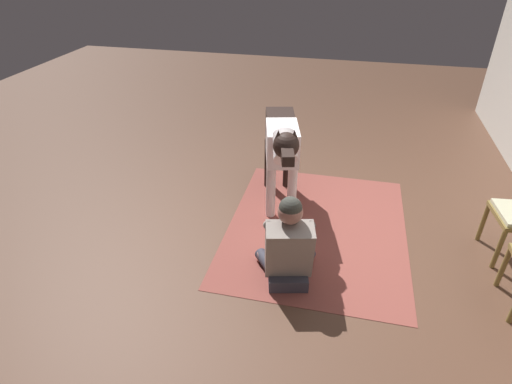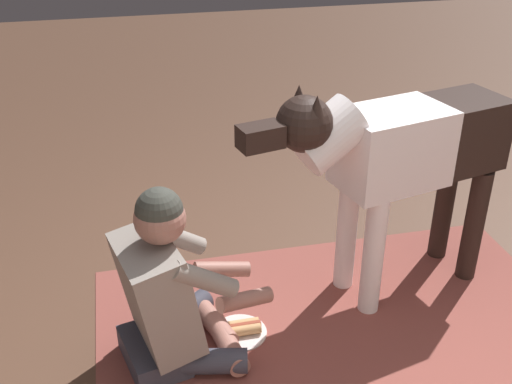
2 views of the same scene
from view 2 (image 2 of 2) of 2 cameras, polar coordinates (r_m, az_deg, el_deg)
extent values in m
plane|color=brown|center=(2.98, 8.83, -13.76)|extent=(13.96, 13.96, 0.00)
cube|color=brown|center=(2.93, 9.05, -14.57)|extent=(2.28, 1.83, 0.01)
cube|color=#3C3D4B|center=(2.87, -9.26, -14.16)|extent=(0.31, 0.39, 0.12)
cylinder|color=#3C3D4B|center=(3.02, -7.26, -11.44)|extent=(0.38, 0.33, 0.11)
cylinder|color=#A36C5F|center=(3.01, -4.05, -11.55)|extent=(0.20, 0.37, 0.09)
cylinder|color=#3C3D4B|center=(2.80, -5.03, -15.16)|extent=(0.41, 0.19, 0.11)
cylinder|color=#A36C5F|center=(2.89, -2.71, -13.51)|extent=(0.15, 0.37, 0.09)
cube|color=gray|center=(2.69, -8.99, -9.15)|extent=(0.38, 0.46, 0.52)
cylinder|color=gray|center=(2.78, -7.45, -4.08)|extent=(0.30, 0.15, 0.24)
cylinder|color=#A36C5F|center=(2.91, -3.13, -7.06)|extent=(0.27, 0.09, 0.12)
cylinder|color=gray|center=(2.51, -4.73, -7.97)|extent=(0.30, 0.15, 0.24)
cylinder|color=#A36C5F|center=(2.73, -1.01, -9.81)|extent=(0.28, 0.17, 0.12)
sphere|color=#A36C5F|center=(2.50, -8.78, -2.45)|extent=(0.21, 0.21, 0.21)
sphere|color=#393B34|center=(2.48, -8.84, -1.72)|extent=(0.19, 0.19, 0.19)
cylinder|color=white|center=(3.02, 10.64, -5.80)|extent=(0.10, 0.10, 0.63)
cylinder|color=white|center=(3.17, 8.27, -3.78)|extent=(0.10, 0.10, 0.63)
cylinder|color=black|center=(3.39, 19.27, -2.92)|extent=(0.10, 0.10, 0.63)
cylinder|color=black|center=(3.53, 16.79, -1.24)|extent=(0.10, 0.10, 0.63)
cube|color=white|center=(2.93, 12.31, 4.01)|extent=(0.56, 0.43, 0.36)
cube|color=black|center=(3.17, 17.79, 5.16)|extent=(0.49, 0.40, 0.34)
cylinder|color=white|center=(2.69, 6.60, 5.18)|extent=(0.40, 0.30, 0.34)
sphere|color=black|center=(2.60, 4.43, 6.22)|extent=(0.24, 0.24, 0.24)
cube|color=black|center=(2.52, 0.41, 5.08)|extent=(0.20, 0.15, 0.10)
cone|color=black|center=(2.52, 5.58, 7.61)|extent=(0.10, 0.10, 0.11)
cone|color=black|center=(2.64, 3.93, 8.63)|extent=(0.10, 0.10, 0.11)
cylinder|color=black|center=(3.34, 20.63, 5.19)|extent=(0.32, 0.12, 0.21)
cylinder|color=silver|center=(3.01, -1.51, -12.73)|extent=(0.26, 0.26, 0.01)
cylinder|color=tan|center=(3.01, -1.60, -12.04)|extent=(0.19, 0.05, 0.05)
cylinder|color=tan|center=(2.98, -1.43, -12.56)|extent=(0.19, 0.05, 0.05)
cylinder|color=#983D28|center=(2.99, -1.52, -12.19)|extent=(0.20, 0.04, 0.04)
camera|label=1|loc=(3.29, -76.86, 20.04)|focal=29.28mm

